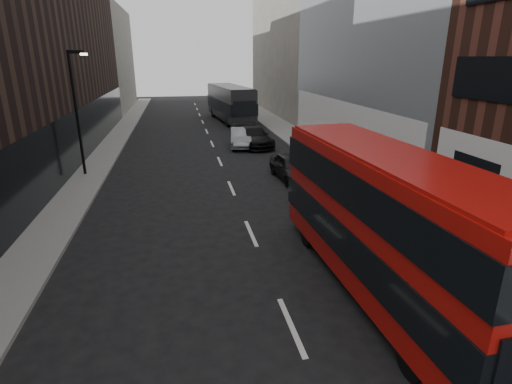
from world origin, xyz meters
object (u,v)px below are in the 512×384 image
red_bus (385,218)px  grey_bus (230,102)px  car_a (292,167)px  car_b (241,137)px  car_c (253,137)px  street_lamp (77,105)px

red_bus → grey_bus: bearing=88.1°
car_a → car_b: 9.57m
red_bus → car_a: (0.62, 11.86, -1.65)m
grey_bus → car_c: size_ratio=2.26×
car_b → car_c: size_ratio=0.84×
street_lamp → car_c: 13.54m
grey_bus → car_b: 13.61m
car_b → car_c: bearing=4.3°
street_lamp → car_b: (10.39, 6.51, -3.44)m
grey_bus → car_a: grey_bus is taller
car_c → car_b: bearing=169.3°
car_b → car_c: (1.01, -0.06, 0.04)m
red_bus → car_c: size_ratio=2.00×
car_b → red_bus: bearing=-79.9°
red_bus → car_b: 21.40m
red_bus → grey_bus: red_bus is taller
street_lamp → car_c: bearing=29.5°
car_a → car_c: bearing=88.8°
street_lamp → red_bus: bearing=-52.6°
red_bus → car_b: (-0.91, 21.31, -1.65)m
red_bus → car_c: bearing=87.8°
street_lamp → car_b: street_lamp is taller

